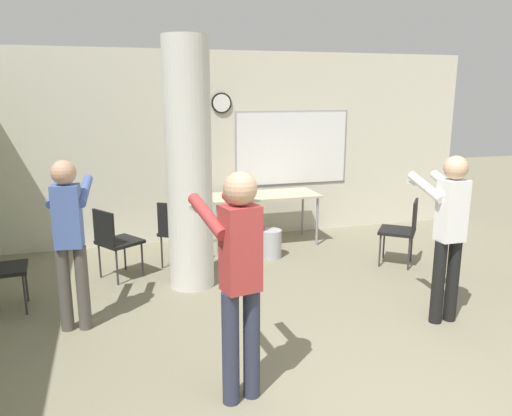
{
  "coord_description": "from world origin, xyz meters",
  "views": [
    {
      "loc": [
        -1.65,
        -2.32,
        2.22
      ],
      "look_at": [
        -0.23,
        2.49,
        1.04
      ],
      "focal_mm": 35.0,
      "sensor_mm": 36.0,
      "label": 1
    }
  ],
  "objects_px": {
    "person_watching_back": "(69,232)",
    "chair_mid_room": "(403,227)",
    "folding_table": "(263,198)",
    "chair_near_pillar": "(114,238)",
    "person_playing_side": "(448,226)",
    "chair_table_left": "(178,229)",
    "person_playing_front": "(239,270)",
    "bottle_on_table": "(245,187)"
  },
  "relations": [
    {
      "from": "chair_mid_room",
      "to": "person_playing_side",
      "type": "relative_size",
      "value": 0.53
    },
    {
      "from": "person_playing_side",
      "to": "person_playing_front",
      "type": "bearing_deg",
      "value": -163.07
    },
    {
      "from": "bottle_on_table",
      "to": "chair_table_left",
      "type": "distance_m",
      "value": 1.41
    },
    {
      "from": "folding_table",
      "to": "bottle_on_table",
      "type": "height_order",
      "value": "bottle_on_table"
    },
    {
      "from": "folding_table",
      "to": "chair_mid_room",
      "type": "xyz_separation_m",
      "value": [
        1.46,
        -1.39,
        -0.19
      ]
    },
    {
      "from": "folding_table",
      "to": "person_playing_front",
      "type": "bearing_deg",
      "value": -109.74
    },
    {
      "from": "person_playing_front",
      "to": "person_playing_side",
      "type": "bearing_deg",
      "value": 16.93
    },
    {
      "from": "bottle_on_table",
      "to": "chair_near_pillar",
      "type": "height_order",
      "value": "bottle_on_table"
    },
    {
      "from": "chair_near_pillar",
      "to": "person_playing_side",
      "type": "bearing_deg",
      "value": -33.94
    },
    {
      "from": "chair_table_left",
      "to": "person_playing_front",
      "type": "height_order",
      "value": "person_playing_front"
    },
    {
      "from": "folding_table",
      "to": "chair_mid_room",
      "type": "relative_size",
      "value": 1.84
    },
    {
      "from": "person_playing_front",
      "to": "chair_table_left",
      "type": "bearing_deg",
      "value": 90.95
    },
    {
      "from": "chair_near_pillar",
      "to": "person_playing_side",
      "type": "relative_size",
      "value": 0.53
    },
    {
      "from": "person_watching_back",
      "to": "bottle_on_table",
      "type": "bearing_deg",
      "value": 44.41
    },
    {
      "from": "bottle_on_table",
      "to": "person_playing_front",
      "type": "distance_m",
      "value": 3.9
    },
    {
      "from": "folding_table",
      "to": "person_watching_back",
      "type": "relative_size",
      "value": 0.99
    },
    {
      "from": "folding_table",
      "to": "bottle_on_table",
      "type": "distance_m",
      "value": 0.31
    },
    {
      "from": "person_playing_side",
      "to": "person_playing_front",
      "type": "xyz_separation_m",
      "value": [
        -2.24,
        -0.68,
        0.03
      ]
    },
    {
      "from": "chair_mid_room",
      "to": "person_watching_back",
      "type": "height_order",
      "value": "person_watching_back"
    },
    {
      "from": "chair_table_left",
      "to": "person_watching_back",
      "type": "height_order",
      "value": "person_watching_back"
    },
    {
      "from": "chair_near_pillar",
      "to": "person_watching_back",
      "type": "bearing_deg",
      "value": -107.71
    },
    {
      "from": "folding_table",
      "to": "person_playing_front",
      "type": "xyz_separation_m",
      "value": [
        -1.29,
        -3.6,
        0.3
      ]
    },
    {
      "from": "chair_mid_room",
      "to": "person_playing_side",
      "type": "height_order",
      "value": "person_playing_side"
    },
    {
      "from": "folding_table",
      "to": "chair_near_pillar",
      "type": "relative_size",
      "value": 1.84
    },
    {
      "from": "folding_table",
      "to": "person_playing_side",
      "type": "relative_size",
      "value": 0.97
    },
    {
      "from": "bottle_on_table",
      "to": "chair_near_pillar",
      "type": "distance_m",
      "value": 2.17
    },
    {
      "from": "chair_table_left",
      "to": "chair_near_pillar",
      "type": "bearing_deg",
      "value": -165.29
    },
    {
      "from": "person_playing_front",
      "to": "chair_mid_room",
      "type": "bearing_deg",
      "value": 38.79
    },
    {
      "from": "person_watching_back",
      "to": "chair_mid_room",
      "type": "bearing_deg",
      "value": 9.95
    },
    {
      "from": "chair_mid_room",
      "to": "chair_table_left",
      "type": "bearing_deg",
      "value": 165.37
    },
    {
      "from": "chair_mid_room",
      "to": "chair_near_pillar",
      "type": "xyz_separation_m",
      "value": [
        -3.58,
        0.53,
        0.0
      ]
    },
    {
      "from": "chair_mid_room",
      "to": "chair_near_pillar",
      "type": "height_order",
      "value": "same"
    },
    {
      "from": "bottle_on_table",
      "to": "person_watching_back",
      "type": "distance_m",
      "value": 3.19
    },
    {
      "from": "chair_mid_room",
      "to": "folding_table",
      "type": "bearing_deg",
      "value": 136.53
    },
    {
      "from": "person_watching_back",
      "to": "person_playing_front",
      "type": "bearing_deg",
      "value": -51.26
    },
    {
      "from": "chair_table_left",
      "to": "chair_mid_room",
      "type": "relative_size",
      "value": 1.0
    },
    {
      "from": "bottle_on_table",
      "to": "chair_mid_room",
      "type": "height_order",
      "value": "bottle_on_table"
    },
    {
      "from": "person_watching_back",
      "to": "person_playing_front",
      "type": "relative_size",
      "value": 0.96
    },
    {
      "from": "bottle_on_table",
      "to": "person_watching_back",
      "type": "bearing_deg",
      "value": -135.59
    },
    {
      "from": "chair_table_left",
      "to": "person_playing_side",
      "type": "bearing_deg",
      "value": -44.75
    },
    {
      "from": "folding_table",
      "to": "chair_table_left",
      "type": "distance_m",
      "value": 1.51
    },
    {
      "from": "chair_table_left",
      "to": "person_playing_side",
      "type": "xyz_separation_m",
      "value": [
        2.29,
        -2.27,
        0.46
      ]
    }
  ]
}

